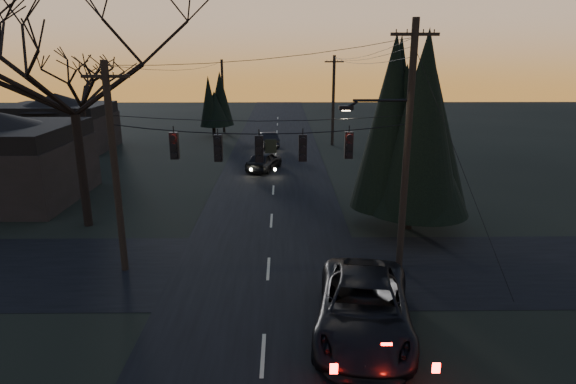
{
  "coord_description": "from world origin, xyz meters",
  "views": [
    {
      "loc": [
        0.6,
        -8.52,
        8.77
      ],
      "look_at": [
        0.81,
        8.39,
        3.84
      ],
      "focal_mm": 30.0,
      "sensor_mm": 36.0,
      "label": 1
    }
  ],
  "objects_px": {
    "utility_pole_left": "(125,270)",
    "bare_tree_left": "(69,66)",
    "evergreen_right": "(415,136)",
    "sedan_oncoming_a": "(264,161)",
    "utility_pole_far_r": "(332,145)",
    "utility_pole_right": "(399,268)",
    "sedan_oncoming_b": "(268,139)",
    "suv_near": "(364,308)",
    "utility_pole_far_l": "(224,132)"
  },
  "relations": [
    {
      "from": "bare_tree_left",
      "to": "suv_near",
      "type": "xyz_separation_m",
      "value": [
        12.82,
        -10.24,
        -7.25
      ]
    },
    {
      "from": "utility_pole_far_r",
      "to": "bare_tree_left",
      "type": "bearing_deg",
      "value": -123.83
    },
    {
      "from": "utility_pole_right",
      "to": "evergreen_right",
      "type": "height_order",
      "value": "evergreen_right"
    },
    {
      "from": "bare_tree_left",
      "to": "sedan_oncoming_a",
      "type": "xyz_separation_m",
      "value": [
        8.82,
        12.18,
        -7.4
      ]
    },
    {
      "from": "utility_pole_right",
      "to": "utility_pole_far_r",
      "type": "bearing_deg",
      "value": 90.0
    },
    {
      "from": "utility_pole_right",
      "to": "evergreen_right",
      "type": "xyz_separation_m",
      "value": [
        1.6,
        4.76,
        4.84
      ]
    },
    {
      "from": "utility_pole_left",
      "to": "utility_pole_far_r",
      "type": "xyz_separation_m",
      "value": [
        11.5,
        28.0,
        0.0
      ]
    },
    {
      "from": "utility_pole_left",
      "to": "sedan_oncoming_a",
      "type": "bearing_deg",
      "value": 73.55
    },
    {
      "from": "utility_pole_far_r",
      "to": "bare_tree_left",
      "type": "height_order",
      "value": "bare_tree_left"
    },
    {
      "from": "utility_pole_right",
      "to": "sedan_oncoming_a",
      "type": "height_order",
      "value": "utility_pole_right"
    },
    {
      "from": "sedan_oncoming_b",
      "to": "bare_tree_left",
      "type": "bearing_deg",
      "value": 55.81
    },
    {
      "from": "evergreen_right",
      "to": "utility_pole_left",
      "type": "bearing_deg",
      "value": -160.03
    },
    {
      "from": "utility_pole_right",
      "to": "utility_pole_far_l",
      "type": "distance_m",
      "value": 37.79
    },
    {
      "from": "bare_tree_left",
      "to": "sedan_oncoming_a",
      "type": "height_order",
      "value": "bare_tree_left"
    },
    {
      "from": "utility_pole_far_l",
      "to": "evergreen_right",
      "type": "relative_size",
      "value": 0.94
    },
    {
      "from": "evergreen_right",
      "to": "sedan_oncoming_b",
      "type": "relative_size",
      "value": 1.97
    },
    {
      "from": "utility_pole_left",
      "to": "utility_pole_right",
      "type": "bearing_deg",
      "value": 0.0
    },
    {
      "from": "utility_pole_left",
      "to": "sedan_oncoming_b",
      "type": "bearing_deg",
      "value": 79.17
    },
    {
      "from": "utility_pole_far_l",
      "to": "utility_pole_far_r",
      "type": "bearing_deg",
      "value": -34.82
    },
    {
      "from": "utility_pole_right",
      "to": "utility_pole_far_l",
      "type": "xyz_separation_m",
      "value": [
        -11.5,
        36.0,
        0.0
      ]
    },
    {
      "from": "evergreen_right",
      "to": "sedan_oncoming_b",
      "type": "distance_m",
      "value": 24.13
    },
    {
      "from": "utility_pole_right",
      "to": "evergreen_right",
      "type": "distance_m",
      "value": 6.97
    },
    {
      "from": "utility_pole_far_l",
      "to": "evergreen_right",
      "type": "xyz_separation_m",
      "value": [
        13.1,
        -31.24,
        4.84
      ]
    },
    {
      "from": "utility_pole_far_l",
      "to": "sedan_oncoming_b",
      "type": "xyz_separation_m",
      "value": [
        5.2,
        -8.82,
        0.71
      ]
    },
    {
      "from": "suv_near",
      "to": "sedan_oncoming_a",
      "type": "height_order",
      "value": "suv_near"
    },
    {
      "from": "utility_pole_left",
      "to": "bare_tree_left",
      "type": "xyz_separation_m",
      "value": [
        -3.62,
        5.44,
        8.14
      ]
    },
    {
      "from": "suv_near",
      "to": "utility_pole_right",
      "type": "bearing_deg",
      "value": 73.1
    },
    {
      "from": "utility_pole_far_r",
      "to": "utility_pole_far_l",
      "type": "bearing_deg",
      "value": 145.18
    },
    {
      "from": "utility_pole_left",
      "to": "suv_near",
      "type": "distance_m",
      "value": 10.41
    },
    {
      "from": "evergreen_right",
      "to": "sedan_oncoming_a",
      "type": "relative_size",
      "value": 1.96
    },
    {
      "from": "utility_pole_right",
      "to": "utility_pole_left",
      "type": "bearing_deg",
      "value": 180.0
    },
    {
      "from": "suv_near",
      "to": "sedan_oncoming_a",
      "type": "distance_m",
      "value": 22.77
    },
    {
      "from": "utility_pole_right",
      "to": "utility_pole_far_l",
      "type": "relative_size",
      "value": 1.25
    },
    {
      "from": "sedan_oncoming_a",
      "to": "sedan_oncoming_b",
      "type": "distance_m",
      "value": 9.57
    },
    {
      "from": "utility_pole_far_l",
      "to": "suv_near",
      "type": "distance_m",
      "value": 41.83
    },
    {
      "from": "evergreen_right",
      "to": "sedan_oncoming_b",
      "type": "bearing_deg",
      "value": 109.41
    },
    {
      "from": "suv_near",
      "to": "utility_pole_left",
      "type": "bearing_deg",
      "value": 161.16
    },
    {
      "from": "utility_pole_left",
      "to": "bare_tree_left",
      "type": "bearing_deg",
      "value": 123.64
    },
    {
      "from": "utility_pole_far_r",
      "to": "sedan_oncoming_a",
      "type": "xyz_separation_m",
      "value": [
        -6.3,
        -10.39,
        0.74
      ]
    },
    {
      "from": "utility_pole_left",
      "to": "sedan_oncoming_a",
      "type": "relative_size",
      "value": 1.96
    },
    {
      "from": "utility_pole_far_l",
      "to": "bare_tree_left",
      "type": "distance_m",
      "value": 31.83
    },
    {
      "from": "evergreen_right",
      "to": "sedan_oncoming_b",
      "type": "xyz_separation_m",
      "value": [
        -7.9,
        22.42,
        -4.13
      ]
    },
    {
      "from": "utility_pole_far_l",
      "to": "sedan_oncoming_a",
      "type": "height_order",
      "value": "utility_pole_far_l"
    },
    {
      "from": "evergreen_right",
      "to": "sedan_oncoming_a",
      "type": "height_order",
      "value": "evergreen_right"
    },
    {
      "from": "evergreen_right",
      "to": "utility_pole_far_r",
      "type": "bearing_deg",
      "value": 93.94
    },
    {
      "from": "utility_pole_right",
      "to": "suv_near",
      "type": "relative_size",
      "value": 1.56
    },
    {
      "from": "utility_pole_far_r",
      "to": "sedan_oncoming_b",
      "type": "distance_m",
      "value": 6.39
    },
    {
      "from": "utility_pole_right",
      "to": "evergreen_right",
      "type": "relative_size",
      "value": 1.18
    },
    {
      "from": "utility_pole_far_r",
      "to": "utility_pole_left",
      "type": "bearing_deg",
      "value": -112.33
    },
    {
      "from": "utility_pole_far_l",
      "to": "bare_tree_left",
      "type": "bearing_deg",
      "value": -96.75
    }
  ]
}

